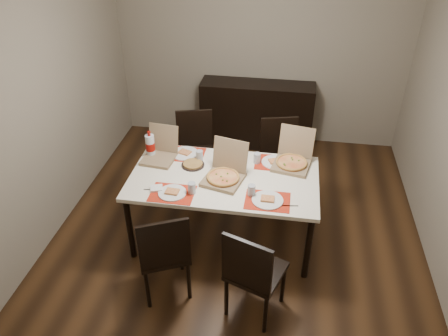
{
  "coord_description": "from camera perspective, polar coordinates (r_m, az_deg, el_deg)",
  "views": [
    {
      "loc": [
        0.41,
        -3.58,
        3.14
      ],
      "look_at": [
        -0.13,
        -0.18,
        0.85
      ],
      "focal_mm": 35.0,
      "sensor_mm": 36.0,
      "label": 1
    }
  ],
  "objects": [
    {
      "name": "dining_table",
      "position": [
        4.23,
        0.0,
        -1.88
      ],
      "size": [
        1.8,
        1.0,
        0.75
      ],
      "color": "white",
      "rests_on": "ground"
    },
    {
      "name": "ground",
      "position": [
        4.79,
        1.94,
        -7.56
      ],
      "size": [
        3.8,
        4.0,
        0.02
      ],
      "primitive_type": "cube",
      "color": "#3D2513",
      "rests_on": "ground"
    },
    {
      "name": "setting_near_left",
      "position": [
        3.99,
        -6.38,
        -3.03
      ],
      "size": [
        0.49,
        0.3,
        0.11
      ],
      "color": "red",
      "rests_on": "dining_table"
    },
    {
      "name": "room_walls",
      "position": [
        4.27,
        3.18,
        14.36
      ],
      "size": [
        3.84,
        4.02,
        2.62
      ],
      "color": "gray",
      "rests_on": "ground"
    },
    {
      "name": "setting_near_right",
      "position": [
        3.91,
        5.19,
        -3.88
      ],
      "size": [
        0.47,
        0.3,
        0.11
      ],
      "color": "red",
      "rests_on": "dining_table"
    },
    {
      "name": "chair_far_left",
      "position": [
        5.13,
        -3.76,
        2.75
      ],
      "size": [
        0.52,
        0.52,
        0.93
      ],
      "color": "black",
      "rests_on": "ground"
    },
    {
      "name": "chair_near_right",
      "position": [
        3.6,
        3.75,
        -13.36
      ],
      "size": [
        0.54,
        0.54,
        0.93
      ],
      "color": "black",
      "rests_on": "ground"
    },
    {
      "name": "napkin_loose",
      "position": [
        4.17,
        0.83,
        -1.18
      ],
      "size": [
        0.15,
        0.16,
        0.02
      ],
      "primitive_type": "cube",
      "rotation": [
        0.0,
        0.0,
        1.08
      ],
      "color": "white",
      "rests_on": "dining_table"
    },
    {
      "name": "pizza_box_right",
      "position": [
        4.39,
        8.91,
        1.04
      ],
      "size": [
        0.42,
        0.45,
        0.35
      ],
      "color": "#81694A",
      "rests_on": "dining_table"
    },
    {
      "name": "pizza_box_center",
      "position": [
        4.12,
        0.07,
        -0.86
      ],
      "size": [
        0.43,
        0.46,
        0.35
      ],
      "color": "#81694A",
      "rests_on": "dining_table"
    },
    {
      "name": "pizza_box_left",
      "position": [
        4.49,
        -8.33,
        1.92
      ],
      "size": [
        0.35,
        0.38,
        0.31
      ],
      "color": "#81694A",
      "rests_on": "dining_table"
    },
    {
      "name": "setting_far_left",
      "position": [
        4.52,
        -4.89,
        1.89
      ],
      "size": [
        0.44,
        0.3,
        0.11
      ],
      "color": "red",
      "rests_on": "dining_table"
    },
    {
      "name": "chair_near_left",
      "position": [
        3.79,
        -7.87,
        -10.76
      ],
      "size": [
        0.56,
        0.56,
        0.93
      ],
      "color": "black",
      "rests_on": "ground"
    },
    {
      "name": "faina_plate",
      "position": [
        4.36,
        -4.08,
        0.47
      ],
      "size": [
        0.23,
        0.23,
        0.03
      ],
      "color": "black",
      "rests_on": "dining_table"
    },
    {
      "name": "sideboard",
      "position": [
        6.01,
        4.26,
        6.96
      ],
      "size": [
        1.5,
        0.4,
        0.9
      ],
      "primitive_type": "cube",
      "color": "black",
      "rests_on": "ground"
    },
    {
      "name": "chair_far_right",
      "position": [
        5.01,
        7.25,
        1.67
      ],
      "size": [
        0.51,
        0.51,
        0.93
      ],
      "color": "black",
      "rests_on": "ground"
    },
    {
      "name": "setting_far_right",
      "position": [
        4.41,
        6.09,
        0.88
      ],
      "size": [
        0.48,
        0.3,
        0.11
      ],
      "color": "red",
      "rests_on": "dining_table"
    },
    {
      "name": "dip_bowl",
      "position": [
        4.31,
        2.09,
        0.12
      ],
      "size": [
        0.12,
        0.12,
        0.02
      ],
      "primitive_type": "imported",
      "rotation": [
        0.0,
        0.0,
        -0.16
      ],
      "color": "white",
      "rests_on": "dining_table"
    },
    {
      "name": "soda_bottle",
      "position": [
        4.5,
        -9.6,
        2.88
      ],
      "size": [
        0.1,
        0.1,
        0.29
      ],
      "color": "silver",
      "rests_on": "dining_table"
    }
  ]
}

